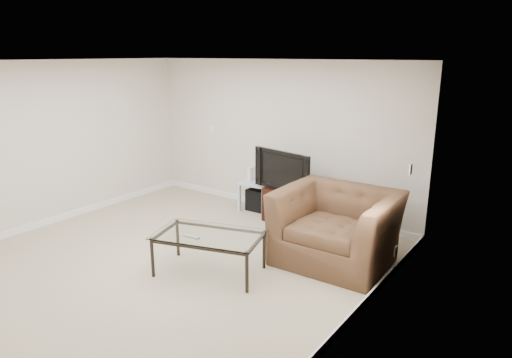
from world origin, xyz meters
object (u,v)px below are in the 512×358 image
Objects in this scene: tv_stand at (287,205)px; coffee_table at (209,253)px; side_table at (258,195)px; recliner at (337,215)px; television at (286,170)px; subwoofer at (260,199)px.

coffee_table is at bearing -78.35° from tv_stand.
recliner is (1.96, -1.06, 0.37)m from side_table.
television is 1.92× the size of side_table.
side_table is 0.37× the size of recliner.
television is at bearing 94.51° from coffee_table.
tv_stand reaches higher than side_table.
subwoofer is at bearing 110.16° from coffee_table.
subwoofer is 2.26m from recliner.
tv_stand is 1.73× the size of subwoofer.
coffee_table is at bearing -68.99° from side_table.
recliner is 1.66m from coffee_table.
subwoofer is (-0.68, 0.25, -0.09)m from tv_stand.
tv_stand is 0.46× the size of recliner.
tv_stand is 0.65× the size of television.
subwoofer is 0.30× the size of coffee_table.
tv_stand is at bearing -20.45° from subwoofer.
tv_stand reaches higher than subwoofer.
side_table is 1.39× the size of subwoofer.
side_table is 0.08m from subwoofer.
television is at bearing 145.99° from recliner.
coffee_table is (-1.10, -1.19, -0.37)m from recliner.
television is at bearing -19.98° from side_table.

